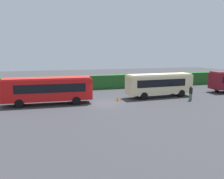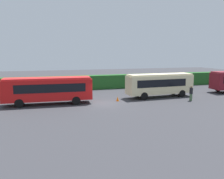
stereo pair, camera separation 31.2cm
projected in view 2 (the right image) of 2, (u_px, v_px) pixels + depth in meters
name	position (u px, v px, depth m)	size (l,w,h in m)	color
ground_plane	(103.00, 104.00, 28.50)	(114.29, 114.29, 0.00)	#38383D
bus_red	(48.00, 89.00, 27.90)	(10.40, 2.84, 3.20)	red
bus_cream	(160.00, 84.00, 32.47)	(9.56, 2.74, 3.21)	beige
person_left	(58.00, 93.00, 31.02)	(0.45, 0.47, 1.70)	#4C6B47
person_center	(150.00, 88.00, 34.75)	(0.46, 0.35, 1.89)	silver
person_right	(191.00, 93.00, 30.13)	(0.35, 0.51, 1.91)	#4C6B47
hedge_row	(85.00, 83.00, 39.29)	(69.14, 1.66, 2.31)	#225C23
traffic_cone	(118.00, 99.00, 29.95)	(0.36, 0.36, 0.60)	orange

